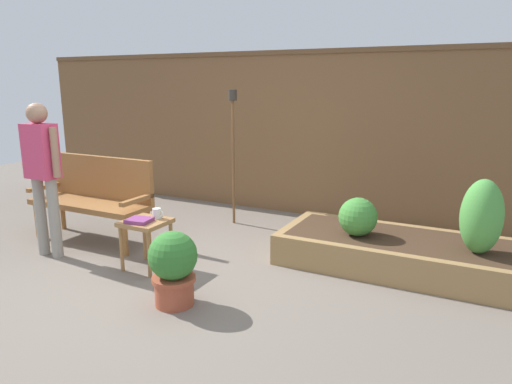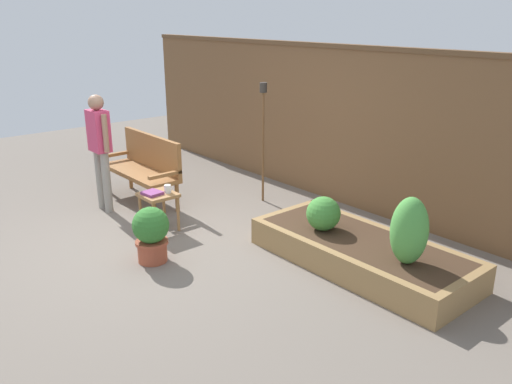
{
  "view_description": "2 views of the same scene",
  "coord_description": "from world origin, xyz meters",
  "views": [
    {
      "loc": [
        2.51,
        -3.22,
        1.75
      ],
      "look_at": [
        0.43,
        0.85,
        0.68
      ],
      "focal_mm": 32.89,
      "sensor_mm": 36.0,
      "label": 1
    },
    {
      "loc": [
        4.98,
        -2.89,
        2.54
      ],
      "look_at": [
        0.64,
        0.79,
        0.6
      ],
      "focal_mm": 36.89,
      "sensor_mm": 36.0,
      "label": 2
    }
  ],
  "objects": [
    {
      "name": "ground_plane",
      "position": [
        0.0,
        0.0,
        0.0
      ],
      "size": [
        14.0,
        14.0,
        0.0
      ],
      "primitive_type": "plane",
      "color": "#70665B"
    },
    {
      "name": "fence_back",
      "position": [
        0.0,
        2.6,
        1.09
      ],
      "size": [
        8.4,
        0.14,
        2.16
      ],
      "color": "brown",
      "rests_on": "ground_plane"
    },
    {
      "name": "garden_bench",
      "position": [
        -1.43,
        0.52,
        0.54
      ],
      "size": [
        1.44,
        0.48,
        0.94
      ],
      "color": "#936033",
      "rests_on": "ground_plane"
    },
    {
      "name": "side_table",
      "position": [
        -0.35,
        0.09,
        0.4
      ],
      "size": [
        0.4,
        0.4,
        0.48
      ],
      "color": "#9E7042",
      "rests_on": "ground_plane"
    },
    {
      "name": "cup_on_table",
      "position": [
        -0.29,
        0.19,
        0.53
      ],
      "size": [
        0.12,
        0.08,
        0.1
      ],
      "color": "white",
      "rests_on": "side_table"
    },
    {
      "name": "book_on_table",
      "position": [
        -0.37,
        0.02,
        0.5
      ],
      "size": [
        0.24,
        0.22,
        0.04
      ],
      "primitive_type": "cube",
      "rotation": [
        0.0,
        0.0,
        0.13
      ],
      "color": "#7F3875",
      "rests_on": "side_table"
    },
    {
      "name": "potted_boxwood",
      "position": [
        0.34,
        -0.41,
        0.33
      ],
      "size": [
        0.39,
        0.39,
        0.61
      ],
      "color": "#A84C33",
      "rests_on": "ground_plane"
    },
    {
      "name": "raised_planter_bed",
      "position": [
        1.86,
        1.21,
        0.15
      ],
      "size": [
        2.4,
        1.0,
        0.3
      ],
      "color": "#997547",
      "rests_on": "ground_plane"
    },
    {
      "name": "shrub_near_bench",
      "position": [
        1.41,
        1.1,
        0.49
      ],
      "size": [
        0.37,
        0.37,
        0.37
      ],
      "color": "brown",
      "rests_on": "raised_planter_bed"
    },
    {
      "name": "shrub_far_corner",
      "position": [
        2.48,
        1.1,
        0.63
      ],
      "size": [
        0.35,
        0.35,
        0.66
      ],
      "color": "brown",
      "rests_on": "raised_planter_bed"
    },
    {
      "name": "tiki_torch",
      "position": [
        -0.35,
        1.77,
        1.15
      ],
      "size": [
        0.1,
        0.1,
        1.67
      ],
      "color": "brown",
      "rests_on": "ground_plane"
    },
    {
      "name": "person_by_bench",
      "position": [
        -1.47,
        -0.1,
        0.93
      ],
      "size": [
        0.47,
        0.2,
        1.56
      ],
      "color": "gray",
      "rests_on": "ground_plane"
    }
  ]
}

